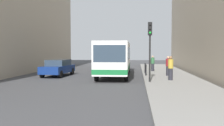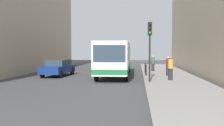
{
  "view_description": "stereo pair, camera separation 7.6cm",
  "coord_description": "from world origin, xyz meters",
  "px_view_note": "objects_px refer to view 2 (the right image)",
  "views": [
    {
      "loc": [
        2.67,
        -20.7,
        2.34
      ],
      "look_at": [
        0.61,
        0.41,
        1.27
      ],
      "focal_mm": 41.15,
      "sensor_mm": 36.0,
      "label": 1
    },
    {
      "loc": [
        2.75,
        -20.69,
        2.34
      ],
      "look_at": [
        0.61,
        0.41,
        1.27
      ],
      "focal_mm": 41.15,
      "sensor_mm": 36.0,
      "label": 2
    }
  ],
  "objects_px": {
    "bus": "(115,57)",
    "traffic_light": "(150,40)",
    "pedestrian_far_sidewalk": "(153,63)",
    "pedestrian_mid_sidewalk": "(168,66)",
    "bollard_mid": "(145,68)",
    "car_behind_bus": "(121,62)",
    "bollard_near": "(146,70)",
    "pedestrian_near_signal": "(171,68)",
    "car_beside_bus": "(58,67)"
  },
  "relations": [
    {
      "from": "pedestrian_far_sidewalk",
      "to": "car_behind_bus",
      "type": "bearing_deg",
      "value": -160.72
    },
    {
      "from": "bollard_near",
      "to": "pedestrian_mid_sidewalk",
      "type": "xyz_separation_m",
      "value": [
        1.88,
        0.03,
        0.36
      ]
    },
    {
      "from": "pedestrian_mid_sidewalk",
      "to": "pedestrian_far_sidewalk",
      "type": "xyz_separation_m",
      "value": [
        -1.02,
        4.75,
        -0.03
      ]
    },
    {
      "from": "bollard_near",
      "to": "pedestrian_near_signal",
      "type": "xyz_separation_m",
      "value": [
        1.67,
        -3.33,
        0.41
      ]
    },
    {
      "from": "car_beside_bus",
      "to": "pedestrian_near_signal",
      "type": "xyz_separation_m",
      "value": [
        9.52,
        -3.48,
        0.25
      ]
    },
    {
      "from": "bollard_near",
      "to": "pedestrian_far_sidewalk",
      "type": "height_order",
      "value": "pedestrian_far_sidewalk"
    },
    {
      "from": "bus",
      "to": "pedestrian_far_sidewalk",
      "type": "relative_size",
      "value": 6.82
    },
    {
      "from": "bus",
      "to": "traffic_light",
      "type": "height_order",
      "value": "traffic_light"
    },
    {
      "from": "bus",
      "to": "pedestrian_near_signal",
      "type": "xyz_separation_m",
      "value": [
        4.41,
        -4.25,
        -0.69
      ]
    },
    {
      "from": "car_behind_bus",
      "to": "pedestrian_far_sidewalk",
      "type": "distance_m",
      "value": 6.42
    },
    {
      "from": "bus",
      "to": "pedestrian_far_sidewalk",
      "type": "xyz_separation_m",
      "value": [
        3.6,
        3.86,
        -0.77
      ]
    },
    {
      "from": "car_beside_bus",
      "to": "traffic_light",
      "type": "relative_size",
      "value": 1.1
    },
    {
      "from": "bollard_near",
      "to": "bollard_mid",
      "type": "bearing_deg",
      "value": 90.0
    },
    {
      "from": "bus",
      "to": "pedestrian_far_sidewalk",
      "type": "height_order",
      "value": "bus"
    },
    {
      "from": "pedestrian_near_signal",
      "to": "pedestrian_far_sidewalk",
      "type": "relative_size",
      "value": 1.09
    },
    {
      "from": "traffic_light",
      "to": "pedestrian_near_signal",
      "type": "relative_size",
      "value": 2.33
    },
    {
      "from": "bollard_mid",
      "to": "pedestrian_far_sidewalk",
      "type": "height_order",
      "value": "pedestrian_far_sidewalk"
    },
    {
      "from": "car_beside_bus",
      "to": "pedestrian_far_sidewalk",
      "type": "height_order",
      "value": "pedestrian_far_sidewalk"
    },
    {
      "from": "bus",
      "to": "pedestrian_mid_sidewalk",
      "type": "xyz_separation_m",
      "value": [
        4.62,
        -0.89,
        -0.74
      ]
    },
    {
      "from": "traffic_light",
      "to": "pedestrian_near_signal",
      "type": "distance_m",
      "value": 2.78
    },
    {
      "from": "bollard_mid",
      "to": "pedestrian_far_sidewalk",
      "type": "relative_size",
      "value": 0.59
    },
    {
      "from": "traffic_light",
      "to": "pedestrian_far_sidewalk",
      "type": "xyz_separation_m",
      "value": [
        0.76,
        9.29,
        -2.05
      ]
    },
    {
      "from": "car_beside_bus",
      "to": "bollard_mid",
      "type": "xyz_separation_m",
      "value": [
        7.85,
        2.21,
        -0.16
      ]
    },
    {
      "from": "car_beside_bus",
      "to": "car_behind_bus",
      "type": "relative_size",
      "value": 1.02
    },
    {
      "from": "bollard_mid",
      "to": "pedestrian_near_signal",
      "type": "bearing_deg",
      "value": -73.66
    },
    {
      "from": "bollard_near",
      "to": "pedestrian_near_signal",
      "type": "distance_m",
      "value": 3.74
    },
    {
      "from": "bollard_near",
      "to": "pedestrian_mid_sidewalk",
      "type": "bearing_deg",
      "value": 0.79
    },
    {
      "from": "car_behind_bus",
      "to": "pedestrian_mid_sidewalk",
      "type": "bearing_deg",
      "value": 116.27
    },
    {
      "from": "bollard_mid",
      "to": "car_beside_bus",
      "type": "bearing_deg",
      "value": -164.29
    },
    {
      "from": "pedestrian_far_sidewalk",
      "to": "pedestrian_mid_sidewalk",
      "type": "bearing_deg",
      "value": -3.5
    },
    {
      "from": "car_beside_bus",
      "to": "bus",
      "type": "bearing_deg",
      "value": -167.42
    },
    {
      "from": "bollard_near",
      "to": "pedestrian_near_signal",
      "type": "height_order",
      "value": "pedestrian_near_signal"
    },
    {
      "from": "car_behind_bus",
      "to": "bollard_near",
      "type": "xyz_separation_m",
      "value": [
        2.82,
        -10.05,
        -0.16
      ]
    },
    {
      "from": "bollard_mid",
      "to": "bollard_near",
      "type": "bearing_deg",
      "value": -90.0
    },
    {
      "from": "traffic_light",
      "to": "bollard_near",
      "type": "xyz_separation_m",
      "value": [
        -0.1,
        4.51,
        -2.38
      ]
    },
    {
      "from": "bus",
      "to": "pedestrian_near_signal",
      "type": "height_order",
      "value": "bus"
    },
    {
      "from": "pedestrian_near_signal",
      "to": "bollard_mid",
      "type": "bearing_deg",
      "value": -61.55
    },
    {
      "from": "bollard_mid",
      "to": "car_behind_bus",
      "type": "bearing_deg",
      "value": 110.15
    },
    {
      "from": "bus",
      "to": "bollard_mid",
      "type": "xyz_separation_m",
      "value": [
        2.75,
        1.44,
        -1.1
      ]
    },
    {
      "from": "pedestrian_far_sidewalk",
      "to": "traffic_light",
      "type": "bearing_deg",
      "value": -20.29
    },
    {
      "from": "bollard_near",
      "to": "pedestrian_far_sidewalk",
      "type": "distance_m",
      "value": 4.87
    },
    {
      "from": "car_beside_bus",
      "to": "pedestrian_mid_sidewalk",
      "type": "height_order",
      "value": "pedestrian_mid_sidewalk"
    },
    {
      "from": "car_beside_bus",
      "to": "pedestrian_far_sidewalk",
      "type": "xyz_separation_m",
      "value": [
        8.71,
        4.63,
        0.17
      ]
    },
    {
      "from": "car_behind_bus",
      "to": "pedestrian_far_sidewalk",
      "type": "relative_size",
      "value": 2.74
    },
    {
      "from": "bus",
      "to": "car_beside_bus",
      "type": "xyz_separation_m",
      "value": [
        -5.1,
        -0.77,
        -0.94
      ]
    },
    {
      "from": "car_beside_bus",
      "to": "car_behind_bus",
      "type": "distance_m",
      "value": 11.1
    },
    {
      "from": "bus",
      "to": "pedestrian_far_sidewalk",
      "type": "bearing_deg",
      "value": -133.68
    },
    {
      "from": "bus",
      "to": "pedestrian_near_signal",
      "type": "bearing_deg",
      "value": 135.42
    },
    {
      "from": "traffic_light",
      "to": "bollard_mid",
      "type": "xyz_separation_m",
      "value": [
        -0.1,
        6.87,
        -2.38
      ]
    },
    {
      "from": "car_behind_bus",
      "to": "traffic_light",
      "type": "xyz_separation_m",
      "value": [
        2.92,
        -14.55,
        2.22
      ]
    }
  ]
}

